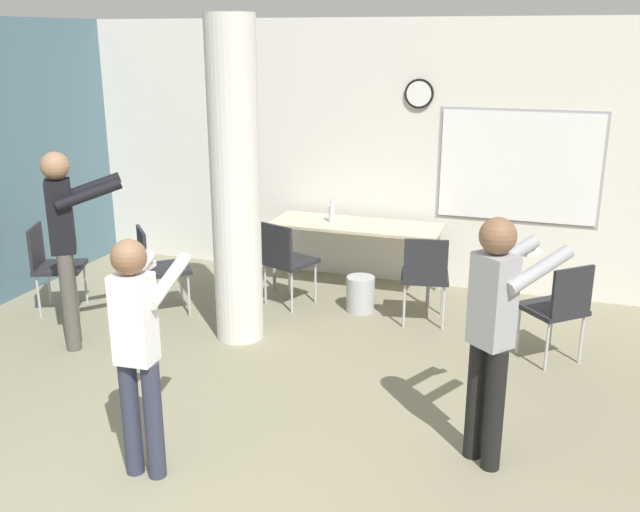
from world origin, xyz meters
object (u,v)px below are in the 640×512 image
object	(u,v)px
chair_near_pillar	(157,264)
chair_mid_room	(559,305)
chair_by_left_wall	(52,262)
folding_table	(356,229)
person_watching_back	(66,235)
person_playing_front	(138,340)
chair_table_right	(425,273)
bottle_on_table	(331,213)
person_playing_side	(494,323)
chair_table_left	(285,257)

from	to	relation	value
chair_near_pillar	chair_mid_room	size ratio (longest dim) A/B	1.00
chair_by_left_wall	folding_table	bearing A→B (deg)	30.17
chair_by_left_wall	person_watching_back	xyz separation A→B (m)	(0.71, -0.63, 0.50)
folding_table	person_playing_front	bearing A→B (deg)	-94.79
folding_table	person_playing_front	distance (m)	3.65
chair_table_right	person_watching_back	distance (m)	3.20
folding_table	person_playing_front	xyz separation A→B (m)	(-0.30, -3.63, 0.22)
chair_mid_room	person_watching_back	world-z (taller)	person_watching_back
folding_table	chair_table_right	distance (m)	1.13
chair_table_right	person_playing_front	world-z (taller)	person_playing_front
bottle_on_table	chair_mid_room	bearing A→B (deg)	-26.25
chair_near_pillar	person_playing_front	size ratio (longest dim) A/B	0.57
folding_table	chair_mid_room	xyz separation A→B (m)	(2.07, -1.16, -0.17)
person_playing_side	person_playing_front	size ratio (longest dim) A/B	1.06
folding_table	chair_near_pillar	distance (m)	2.07
chair_table_right	person_playing_side	xyz separation A→B (m)	(0.81, -2.12, 0.44)
chair_mid_room	person_playing_front	bearing A→B (deg)	-133.83
person_playing_front	chair_table_left	bearing A→B (deg)	94.50
folding_table	person_playing_side	bearing A→B (deg)	-59.30
chair_mid_room	chair_by_left_wall	size ratio (longest dim) A/B	1.00
chair_mid_room	person_playing_side	size ratio (longest dim) A/B	0.54
bottle_on_table	chair_table_right	xyz separation A→B (m)	(1.14, -0.69, -0.32)
bottle_on_table	person_playing_front	bearing A→B (deg)	-90.60
bottle_on_table	chair_table_right	size ratio (longest dim) A/B	0.30
bottle_on_table	chair_by_left_wall	size ratio (longest dim) A/B	0.30
chair_mid_room	person_playing_front	distance (m)	3.45
chair_table_left	folding_table	bearing A→B (deg)	51.28
folding_table	chair_mid_room	distance (m)	2.38
bottle_on_table	person_playing_front	distance (m)	3.62
chair_near_pillar	chair_table_right	distance (m)	2.57
folding_table	person_playing_front	world-z (taller)	person_playing_front
chair_table_right	bottle_on_table	bearing A→B (deg)	148.78
person_playing_front	person_watching_back	xyz separation A→B (m)	(-1.63, 1.47, 0.11)
chair_table_left	person_playing_side	bearing A→B (deg)	-44.22
chair_table_right	person_playing_side	bearing A→B (deg)	-69.20
folding_table	person_playing_side	xyz separation A→B (m)	(1.68, -2.83, 0.27)
chair_by_left_wall	person_watching_back	world-z (taller)	person_watching_back
bottle_on_table	person_playing_side	bearing A→B (deg)	-55.34
chair_table_right	chair_table_left	xyz separation A→B (m)	(-1.41, 0.03, 0.00)
chair_by_left_wall	person_playing_side	world-z (taller)	person_playing_side
folding_table	person_watching_back	distance (m)	2.92
folding_table	person_watching_back	xyz separation A→B (m)	(-1.93, -2.17, 0.33)
folding_table	chair_by_left_wall	world-z (taller)	chair_by_left_wall
chair_mid_room	chair_table_left	world-z (taller)	same
chair_near_pillar	person_watching_back	distance (m)	1.07
chair_near_pillar	bottle_on_table	bearing A→B (deg)	42.53
chair_table_left	person_watching_back	world-z (taller)	person_watching_back
chair_table_right	chair_mid_room	bearing A→B (deg)	-21.08
folding_table	chair_mid_room	size ratio (longest dim) A/B	2.05
bottle_on_table	chair_near_pillar	xyz separation A→B (m)	(-1.36, -1.25, -0.32)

